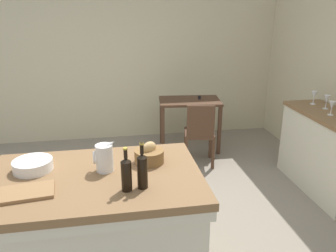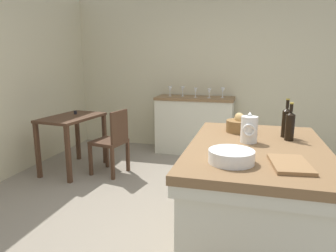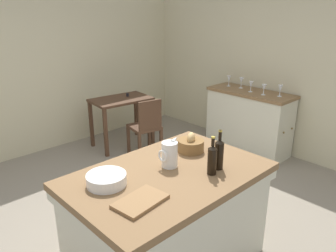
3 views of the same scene
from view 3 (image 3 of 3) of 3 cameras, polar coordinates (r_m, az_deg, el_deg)
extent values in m
plane|color=gray|center=(3.66, -2.57, -15.61)|extent=(6.76, 6.76, 0.00)
cube|color=beige|center=(5.31, -21.88, 9.50)|extent=(5.32, 0.12, 2.60)
cube|color=beige|center=(5.14, 19.89, 9.45)|extent=(0.12, 5.20, 2.60)
cube|color=brown|center=(2.66, 0.08, -8.48)|extent=(1.58, 1.03, 0.06)
cube|color=beige|center=(2.69, 0.08, -9.79)|extent=(1.56, 1.01, 0.08)
cube|color=beige|center=(2.89, 0.08, -16.29)|extent=(1.50, 0.95, 0.83)
cube|color=brown|center=(5.10, 14.00, 5.56)|extent=(0.52, 1.27, 0.04)
cube|color=beige|center=(5.23, 13.58, 0.58)|extent=(0.49, 1.24, 0.90)
sphere|color=brown|center=(4.83, 19.18, -1.07)|extent=(0.03, 0.03, 0.03)
sphere|color=brown|center=(5.03, 20.43, -0.40)|extent=(0.03, 0.03, 0.03)
cube|color=#472D1E|center=(5.23, -8.05, 4.50)|extent=(0.96, 0.66, 0.04)
cube|color=#472D1E|center=(4.96, -10.60, -1.21)|extent=(0.06, 0.06, 0.74)
cube|color=#472D1E|center=(5.36, -2.69, 0.69)|extent=(0.06, 0.06, 0.74)
cube|color=#472D1E|center=(5.38, -12.98, 0.29)|extent=(0.06, 0.06, 0.74)
cube|color=#472D1E|center=(5.75, -5.48, 1.97)|extent=(0.06, 0.06, 0.74)
cylinder|color=black|center=(5.34, -6.93, 5.33)|extent=(0.04, 0.04, 0.05)
cube|color=#472D1E|center=(4.92, -4.07, -0.15)|extent=(0.47, 0.47, 0.04)
cube|color=#472D1E|center=(4.70, -3.09, 1.88)|extent=(0.36, 0.10, 0.42)
cube|color=#472D1E|center=(5.23, -3.23, -1.63)|extent=(0.05, 0.05, 0.42)
cube|color=#472D1E|center=(5.08, -6.77, -2.42)|extent=(0.05, 0.05, 0.42)
cube|color=#472D1E|center=(4.95, -1.17, -2.92)|extent=(0.05, 0.05, 0.42)
cube|color=#472D1E|center=(4.78, -4.86, -3.80)|extent=(0.05, 0.05, 0.42)
cylinder|color=white|center=(2.69, 0.28, -4.89)|extent=(0.13, 0.13, 0.21)
cone|color=white|center=(2.68, 1.18, -2.31)|extent=(0.07, 0.04, 0.06)
torus|color=white|center=(2.64, -0.90, -5.15)|extent=(0.02, 0.10, 0.10)
cylinder|color=white|center=(2.49, -10.48, -8.98)|extent=(0.29, 0.29, 0.08)
cylinder|color=brown|center=(2.99, 3.92, -3.36)|extent=(0.23, 0.23, 0.11)
ellipsoid|color=tan|center=(2.96, 3.95, -2.06)|extent=(0.15, 0.13, 0.10)
cube|color=olive|center=(2.27, -4.73, -12.70)|extent=(0.37, 0.26, 0.02)
cylinder|color=black|center=(2.68, 8.71, -5.06)|extent=(0.07, 0.07, 0.22)
cone|color=black|center=(2.63, 8.85, -2.58)|extent=(0.07, 0.07, 0.03)
cylinder|color=black|center=(2.61, 8.91, -1.51)|extent=(0.03, 0.03, 0.08)
cylinder|color=#B29933|center=(2.60, 8.95, -0.82)|extent=(0.03, 0.03, 0.01)
cylinder|color=black|center=(2.59, 7.54, -6.02)|extent=(0.07, 0.07, 0.21)
cone|color=black|center=(2.54, 7.66, -3.63)|extent=(0.07, 0.07, 0.02)
cylinder|color=black|center=(2.53, 7.71, -2.59)|extent=(0.03, 0.03, 0.07)
cylinder|color=#B29933|center=(2.51, 7.74, -1.93)|extent=(0.03, 0.03, 0.01)
cylinder|color=white|center=(4.90, 18.51, 4.85)|extent=(0.06, 0.06, 0.00)
cylinder|color=white|center=(4.90, 18.56, 5.24)|extent=(0.01, 0.01, 0.07)
cone|color=white|center=(4.88, 18.66, 6.14)|extent=(0.07, 0.07, 0.09)
cylinder|color=white|center=(4.93, 15.97, 5.18)|extent=(0.06, 0.06, 0.00)
cylinder|color=white|center=(4.92, 16.00, 5.55)|extent=(0.01, 0.01, 0.06)
cone|color=white|center=(4.90, 16.09, 6.38)|extent=(0.07, 0.07, 0.09)
cylinder|color=white|center=(5.06, 13.90, 5.73)|extent=(0.06, 0.06, 0.00)
cylinder|color=white|center=(5.05, 13.93, 6.10)|extent=(0.01, 0.01, 0.06)
cone|color=white|center=(5.03, 14.01, 6.94)|extent=(0.07, 0.07, 0.09)
cylinder|color=white|center=(5.26, 12.35, 6.38)|extent=(0.06, 0.06, 0.00)
cylinder|color=white|center=(5.25, 12.37, 6.75)|extent=(0.01, 0.01, 0.07)
cone|color=white|center=(5.23, 12.44, 7.61)|extent=(0.07, 0.07, 0.09)
cylinder|color=white|center=(5.35, 10.31, 6.75)|extent=(0.06, 0.06, 0.00)
cylinder|color=white|center=(5.35, 10.33, 7.12)|extent=(0.01, 0.01, 0.07)
cone|color=white|center=(5.33, 10.38, 7.96)|extent=(0.07, 0.07, 0.09)
camera|label=1|loc=(1.86, 64.62, 6.39)|focal=35.66mm
camera|label=2|loc=(2.01, -62.58, -8.28)|focal=32.81mm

